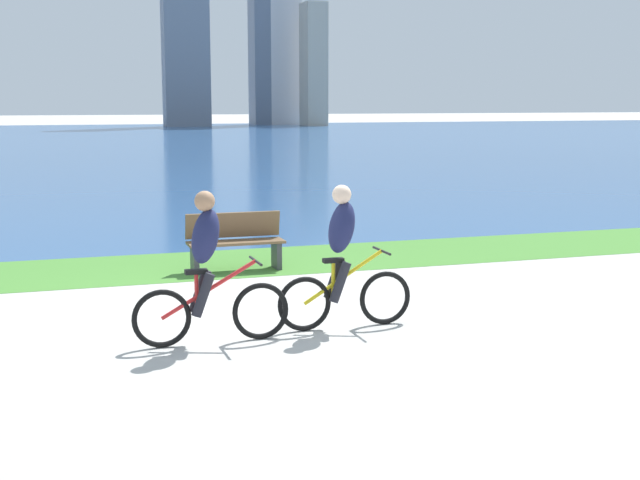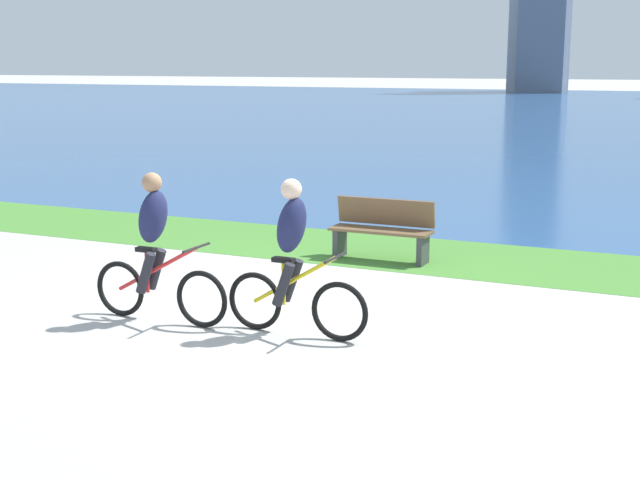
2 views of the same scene
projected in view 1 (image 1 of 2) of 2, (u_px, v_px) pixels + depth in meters
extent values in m
plane|color=#B2AFA8|center=(242.00, 312.00, 10.92)|extent=(300.00, 300.00, 0.00)
cube|color=#478433|center=(196.00, 265.00, 13.99)|extent=(120.00, 2.50, 0.01)
cube|color=#2D568C|center=(77.00, 143.00, 53.88)|extent=(300.00, 82.47, 0.00)
torus|color=black|center=(385.00, 298.00, 10.27)|extent=(0.64, 0.06, 0.64)
torus|color=black|center=(304.00, 304.00, 9.96)|extent=(0.64, 0.06, 0.64)
cylinder|color=gold|center=(343.00, 277.00, 10.06)|extent=(0.97, 0.04, 0.61)
cylinder|color=gold|center=(333.00, 282.00, 10.03)|extent=(0.04, 0.04, 0.47)
cube|color=black|center=(333.00, 260.00, 9.99)|extent=(0.24, 0.10, 0.05)
cylinder|color=black|center=(382.00, 251.00, 10.16)|extent=(0.03, 0.52, 0.03)
ellipsoid|color=#1E234C|center=(342.00, 227.00, 9.96)|extent=(0.40, 0.36, 0.65)
sphere|color=beige|center=(342.00, 194.00, 9.90)|extent=(0.22, 0.22, 0.22)
cylinder|color=#26262D|center=(335.00, 279.00, 10.14)|extent=(0.27, 0.11, 0.49)
cylinder|color=#26262D|center=(340.00, 282.00, 9.95)|extent=(0.27, 0.11, 0.49)
torus|color=black|center=(261.00, 311.00, 9.62)|extent=(0.64, 0.06, 0.64)
torus|color=black|center=(162.00, 319.00, 9.29)|extent=(0.64, 0.06, 0.64)
cylinder|color=red|center=(209.00, 289.00, 9.40)|extent=(1.06, 0.04, 0.61)
cylinder|color=red|center=(197.00, 295.00, 9.37)|extent=(0.04, 0.04, 0.47)
cube|color=black|center=(196.00, 272.00, 9.33)|extent=(0.24, 0.10, 0.05)
cylinder|color=black|center=(256.00, 261.00, 9.52)|extent=(0.03, 0.52, 0.03)
ellipsoid|color=#1E234C|center=(205.00, 236.00, 9.30)|extent=(0.40, 0.36, 0.65)
sphere|color=#A57A59|center=(205.00, 201.00, 9.24)|extent=(0.22, 0.22, 0.22)
cylinder|color=#26262D|center=(200.00, 291.00, 9.48)|extent=(0.27, 0.11, 0.49)
cylinder|color=#26262D|center=(203.00, 295.00, 9.29)|extent=(0.27, 0.11, 0.49)
cube|color=brown|center=(236.00, 242.00, 13.47)|extent=(1.50, 0.45, 0.04)
cube|color=brown|center=(233.00, 225.00, 13.61)|extent=(1.50, 0.11, 0.40)
cube|color=#38383D|center=(276.00, 254.00, 13.70)|extent=(0.08, 0.37, 0.45)
cube|color=#38383D|center=(195.00, 259.00, 13.31)|extent=(0.08, 0.37, 0.45)
cube|color=slate|center=(185.00, 5.00, 85.54)|extent=(4.49, 2.57, 23.72)
cube|color=slate|center=(268.00, 24.00, 91.96)|extent=(3.77, 3.15, 21.15)
cube|color=#B7B7BC|center=(280.00, 1.00, 92.65)|extent=(3.37, 4.49, 26.19)
cube|color=#ADA899|center=(314.00, 65.00, 89.29)|extent=(2.17, 3.12, 12.46)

